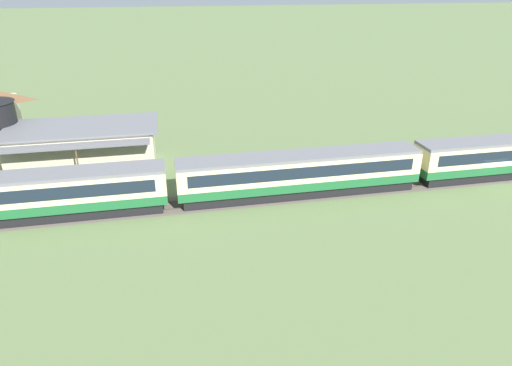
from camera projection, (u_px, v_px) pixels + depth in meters
ground_plane at (486, 181)px, 44.49m from camera, size 600.00×600.00×0.00m
passenger_train at (303, 172)px, 40.98m from camera, size 113.61×3.14×3.90m
railway_track at (388, 186)px, 43.47m from camera, size 174.14×3.60×0.04m
station_building at (85, 148)px, 45.95m from camera, size 14.77×8.80×4.74m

